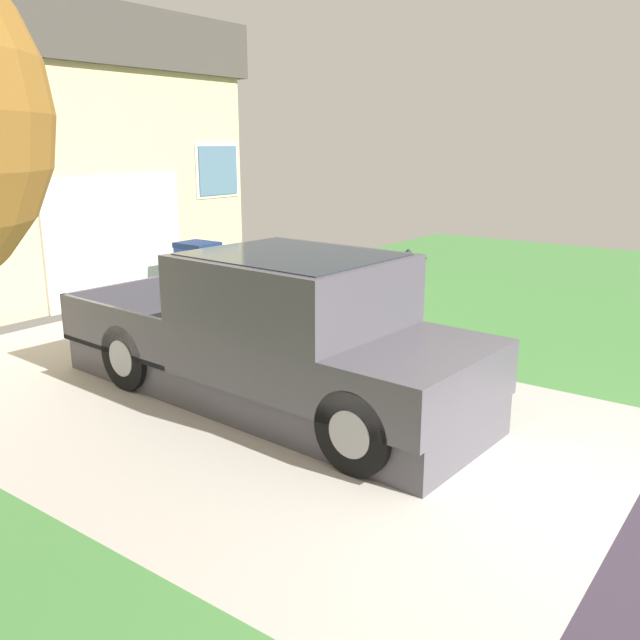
% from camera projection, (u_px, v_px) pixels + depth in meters
% --- Properties ---
extents(pickup_truck, '(2.13, 5.42, 1.73)m').
position_uv_depth(pickup_truck, '(287.00, 338.00, 7.44)').
color(pickup_truck, '#4A474F').
rests_on(pickup_truck, ground).
extents(person_with_hat, '(0.47, 0.45, 1.63)m').
position_uv_depth(person_with_hat, '(407.00, 304.00, 8.29)').
color(person_with_hat, brown).
rests_on(person_with_hat, ground).
extents(handbag, '(0.39, 0.21, 0.42)m').
position_uv_depth(handbag, '(422.00, 368.00, 8.49)').
color(handbag, brown).
rests_on(handbag, ground).
extents(wheeled_trash_bin, '(0.60, 0.72, 1.06)m').
position_uv_depth(wheeled_trash_bin, '(198.00, 268.00, 12.69)').
color(wheeled_trash_bin, navy).
rests_on(wheeled_trash_bin, ground).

